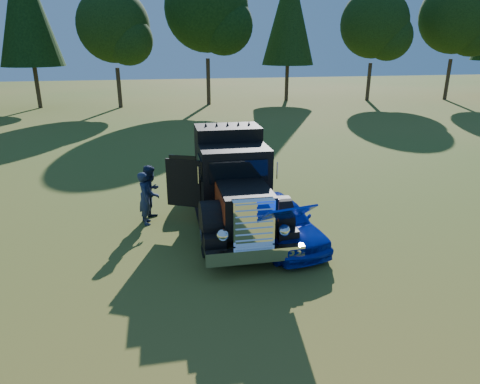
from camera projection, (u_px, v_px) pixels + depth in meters
name	position (u px, v px, depth m)	size (l,w,h in m)	color
ground	(194.00, 256.00, 11.69)	(120.00, 120.00, 0.00)	#34601C
treeline	(164.00, 15.00, 36.13)	(72.10, 19.12, 13.84)	#2D2116
diamond_t_truck	(232.00, 185.00, 13.43)	(3.29, 7.16, 3.00)	black
hotrod_coupe	(279.00, 220.00, 12.35)	(2.33, 4.33, 1.89)	#1208B4
spectator_near	(145.00, 198.00, 13.55)	(0.63, 0.41, 1.72)	#1C2042
spectator_far	(151.00, 192.00, 13.92)	(0.89, 0.69, 1.82)	#1C2A41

